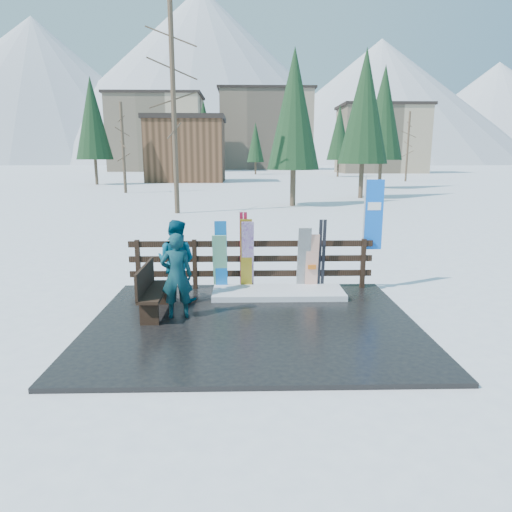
{
  "coord_description": "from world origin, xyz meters",
  "views": [
    {
      "loc": [
        -0.14,
        -8.05,
        3.03
      ],
      "look_at": [
        0.08,
        1.0,
        1.1
      ],
      "focal_mm": 32.0,
      "sensor_mm": 36.0,
      "label": 1
    }
  ],
  "objects_px": {
    "bench": "(151,288)",
    "person_front": "(177,276)",
    "person_back": "(176,261)",
    "snowboard_4": "(304,259)",
    "rental_flag": "(371,219)",
    "snowboard_2": "(246,255)",
    "snowboard_1": "(220,263)",
    "snowboard_0": "(221,256)",
    "snowboard_5": "(312,262)",
    "snowboard_3": "(248,256)"
  },
  "relations": [
    {
      "from": "snowboard_4",
      "to": "snowboard_5",
      "type": "bearing_deg",
      "value": 0.0
    },
    {
      "from": "bench",
      "to": "person_back",
      "type": "xyz_separation_m",
      "value": [
        0.37,
        0.85,
        0.35
      ]
    },
    {
      "from": "snowboard_4",
      "to": "person_back",
      "type": "xyz_separation_m",
      "value": [
        -2.77,
        -0.7,
        0.13
      ]
    },
    {
      "from": "snowboard_0",
      "to": "person_back",
      "type": "relative_size",
      "value": 0.94
    },
    {
      "from": "person_back",
      "to": "snowboard_1",
      "type": "bearing_deg",
      "value": -122.68
    },
    {
      "from": "snowboard_3",
      "to": "rental_flag",
      "type": "distance_m",
      "value": 2.96
    },
    {
      "from": "snowboard_0",
      "to": "snowboard_5",
      "type": "height_order",
      "value": "snowboard_0"
    },
    {
      "from": "person_front",
      "to": "person_back",
      "type": "height_order",
      "value": "person_back"
    },
    {
      "from": "bench",
      "to": "person_front",
      "type": "xyz_separation_m",
      "value": [
        0.53,
        -0.19,
        0.3
      ]
    },
    {
      "from": "snowboard_5",
      "to": "person_front",
      "type": "distance_m",
      "value": 3.3
    },
    {
      "from": "snowboard_3",
      "to": "rental_flag",
      "type": "xyz_separation_m",
      "value": [
        2.83,
        0.27,
        0.8
      ]
    },
    {
      "from": "snowboard_5",
      "to": "rental_flag",
      "type": "relative_size",
      "value": 0.51
    },
    {
      "from": "person_front",
      "to": "snowboard_2",
      "type": "bearing_deg",
      "value": -136.23
    },
    {
      "from": "bench",
      "to": "snowboard_3",
      "type": "relative_size",
      "value": 0.9
    },
    {
      "from": "person_back",
      "to": "snowboard_4",
      "type": "bearing_deg",
      "value": -147.26
    },
    {
      "from": "person_front",
      "to": "person_back",
      "type": "distance_m",
      "value": 1.05
    },
    {
      "from": "bench",
      "to": "snowboard_2",
      "type": "xyz_separation_m",
      "value": [
        1.84,
        1.55,
        0.32
      ]
    },
    {
      "from": "snowboard_1",
      "to": "snowboard_5",
      "type": "xyz_separation_m",
      "value": [
        2.08,
        -0.0,
        -0.0
      ]
    },
    {
      "from": "snowboard_2",
      "to": "rental_flag",
      "type": "xyz_separation_m",
      "value": [
        2.87,
        0.27,
        0.77
      ]
    },
    {
      "from": "bench",
      "to": "person_front",
      "type": "bearing_deg",
      "value": -19.28
    },
    {
      "from": "snowboard_3",
      "to": "person_back",
      "type": "relative_size",
      "value": 0.96
    },
    {
      "from": "bench",
      "to": "rental_flag",
      "type": "relative_size",
      "value": 0.58
    },
    {
      "from": "snowboard_4",
      "to": "snowboard_2",
      "type": "bearing_deg",
      "value": 180.0
    },
    {
      "from": "snowboard_4",
      "to": "rental_flag",
      "type": "xyz_separation_m",
      "value": [
        1.57,
        0.27,
        0.87
      ]
    },
    {
      "from": "bench",
      "to": "snowboard_3",
      "type": "bearing_deg",
      "value": 39.67
    },
    {
      "from": "person_front",
      "to": "snowboard_1",
      "type": "bearing_deg",
      "value": -121.6
    },
    {
      "from": "snowboard_1",
      "to": "person_back",
      "type": "xyz_separation_m",
      "value": [
        -0.87,
        -0.7,
        0.21
      ]
    },
    {
      "from": "snowboard_5",
      "to": "snowboard_4",
      "type": "bearing_deg",
      "value": 180.0
    },
    {
      "from": "snowboard_3",
      "to": "snowboard_1",
      "type": "bearing_deg",
      "value": 180.0
    },
    {
      "from": "snowboard_1",
      "to": "snowboard_2",
      "type": "height_order",
      "value": "snowboard_2"
    },
    {
      "from": "snowboard_2",
      "to": "person_back",
      "type": "height_order",
      "value": "person_back"
    },
    {
      "from": "snowboard_1",
      "to": "person_front",
      "type": "height_order",
      "value": "person_front"
    },
    {
      "from": "bench",
      "to": "snowboard_4",
      "type": "distance_m",
      "value": 3.51
    },
    {
      "from": "snowboard_3",
      "to": "rental_flag",
      "type": "bearing_deg",
      "value": 5.44
    },
    {
      "from": "snowboard_4",
      "to": "person_back",
      "type": "distance_m",
      "value": 2.86
    },
    {
      "from": "snowboard_2",
      "to": "rental_flag",
      "type": "relative_size",
      "value": 0.65
    },
    {
      "from": "snowboard_1",
      "to": "person_back",
      "type": "relative_size",
      "value": 0.79
    },
    {
      "from": "snowboard_5",
      "to": "person_back",
      "type": "bearing_deg",
      "value": -166.64
    },
    {
      "from": "snowboard_1",
      "to": "person_back",
      "type": "bearing_deg",
      "value": -141.18
    },
    {
      "from": "snowboard_1",
      "to": "snowboard_5",
      "type": "height_order",
      "value": "snowboard_1"
    },
    {
      "from": "bench",
      "to": "snowboard_0",
      "type": "xyz_separation_m",
      "value": [
        1.27,
        1.55,
        0.3
      ]
    },
    {
      "from": "snowboard_1",
      "to": "person_front",
      "type": "xyz_separation_m",
      "value": [
        -0.72,
        -1.74,
        0.16
      ]
    },
    {
      "from": "bench",
      "to": "person_front",
      "type": "distance_m",
      "value": 0.63
    },
    {
      "from": "snowboard_0",
      "to": "person_back",
      "type": "distance_m",
      "value": 1.14
    },
    {
      "from": "snowboard_2",
      "to": "snowboard_3",
      "type": "height_order",
      "value": "snowboard_2"
    },
    {
      "from": "snowboard_1",
      "to": "snowboard_0",
      "type": "bearing_deg",
      "value": 0.0
    },
    {
      "from": "snowboard_1",
      "to": "rental_flag",
      "type": "xyz_separation_m",
      "value": [
        3.46,
        0.27,
        0.95
      ]
    },
    {
      "from": "snowboard_5",
      "to": "rental_flag",
      "type": "distance_m",
      "value": 1.69
    },
    {
      "from": "snowboard_5",
      "to": "person_back",
      "type": "height_order",
      "value": "person_back"
    },
    {
      "from": "bench",
      "to": "snowboard_4",
      "type": "height_order",
      "value": "snowboard_4"
    }
  ]
}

